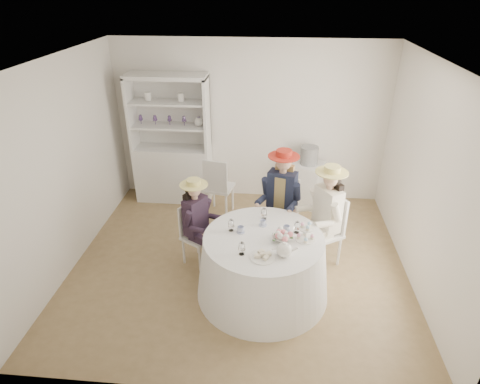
{
  "coord_description": "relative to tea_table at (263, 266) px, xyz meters",
  "views": [
    {
      "loc": [
        0.41,
        -4.44,
        3.49
      ],
      "look_at": [
        0.0,
        0.1,
        1.05
      ],
      "focal_mm": 30.0,
      "sensor_mm": 36.0,
      "label": 1
    }
  ],
  "objects": [
    {
      "name": "guest_mid",
      "position": [
        0.2,
        1.02,
        0.44
      ],
      "size": [
        0.57,
        0.61,
        1.5
      ],
      "rotation": [
        0.0,
        0.0,
        -0.31
      ],
      "color": "silver",
      "rests_on": "ground"
    },
    {
      "name": "hutch",
      "position": [
        -1.64,
        2.33,
        0.37
      ],
      "size": [
        1.48,
        0.96,
        2.18
      ],
      "rotation": [
        0.0,
        0.0,
        -0.4
      ],
      "color": "silver",
      "rests_on": "ground"
    },
    {
      "name": "teacup_c",
      "position": [
        0.27,
        0.16,
        0.44
      ],
      "size": [
        0.1,
        0.1,
        0.07
      ],
      "primitive_type": "imported",
      "rotation": [
        0.0,
        0.0,
        0.19
      ],
      "color": "white",
      "rests_on": "tea_table"
    },
    {
      "name": "teacup_b",
      "position": [
        -0.02,
        0.26,
        0.44
      ],
      "size": [
        0.09,
        0.09,
        0.07
      ],
      "primitive_type": "imported",
      "rotation": [
        0.0,
        0.0,
        0.42
      ],
      "color": "white",
      "rests_on": "tea_table"
    },
    {
      "name": "hatbox",
      "position": [
        0.66,
        2.32,
        0.5
      ],
      "size": [
        0.37,
        0.37,
        0.29
      ],
      "primitive_type": "cylinder",
      "rotation": [
        0.0,
        0.0,
        -0.29
      ],
      "color": "black",
      "rests_on": "side_table"
    },
    {
      "name": "stemware_set",
      "position": [
        -0.0,
        0.0,
        0.49
      ],
      "size": [
        0.86,
        0.83,
        0.15
      ],
      "color": "white",
      "rests_on": "tea_table"
    },
    {
      "name": "sandwich_plate",
      "position": [
        0.0,
        -0.38,
        0.43
      ],
      "size": [
        0.28,
        0.28,
        0.06
      ],
      "rotation": [
        0.0,
        0.0,
        -0.2
      ],
      "color": "white",
      "rests_on": "tea_table"
    },
    {
      "name": "teacup_a",
      "position": [
        -0.28,
        0.08,
        0.45
      ],
      "size": [
        0.09,
        0.09,
        0.07
      ],
      "primitive_type": "imported",
      "rotation": [
        0.0,
        0.0,
        -0.05
      ],
      "color": "white",
      "rests_on": "tea_table"
    },
    {
      "name": "wall_right",
      "position": [
        1.91,
        0.57,
        0.94
      ],
      "size": [
        0.0,
        4.5,
        4.5
      ],
      "primitive_type": "plane",
      "rotation": [
        1.57,
        0.0,
        -1.57
      ],
      "color": "white",
      "rests_on": "ground"
    },
    {
      "name": "wall_front",
      "position": [
        -0.34,
        -1.43,
        0.94
      ],
      "size": [
        4.5,
        0.0,
        4.5
      ],
      "primitive_type": "plane",
      "rotation": [
        -1.57,
        0.0,
        0.0
      ],
      "color": "white",
      "rests_on": "ground"
    },
    {
      "name": "wall_back",
      "position": [
        -0.34,
        2.57,
        0.94
      ],
      "size": [
        4.5,
        0.0,
        4.5
      ],
      "primitive_type": "plane",
      "rotation": [
        1.57,
        0.0,
        0.0
      ],
      "color": "white",
      "rests_on": "ground"
    },
    {
      "name": "wall_left",
      "position": [
        -2.59,
        0.57,
        0.94
      ],
      "size": [
        0.0,
        4.5,
        4.5
      ],
      "primitive_type": "plane",
      "rotation": [
        1.57,
        0.0,
        1.57
      ],
      "color": "white",
      "rests_on": "ground"
    },
    {
      "name": "table_teapot",
      "position": [
        0.23,
        -0.32,
        0.49
      ],
      "size": [
        0.24,
        0.17,
        0.18
      ],
      "rotation": [
        0.0,
        0.0,
        -0.36
      ],
      "color": "white",
      "rests_on": "tea_table"
    },
    {
      "name": "guest_left",
      "position": [
        -0.89,
        0.53,
        0.31
      ],
      "size": [
        0.54,
        0.5,
        1.27
      ],
      "rotation": [
        0.0,
        0.0,
        1.04
      ],
      "color": "silver",
      "rests_on": "ground"
    },
    {
      "name": "flower_arrangement",
      "position": [
        0.21,
        -0.04,
        0.5
      ],
      "size": [
        0.18,
        0.18,
        0.07
      ],
      "rotation": [
        0.0,
        0.0,
        0.22
      ],
      "color": "pink",
      "rests_on": "tea_table"
    },
    {
      "name": "side_table",
      "position": [
        0.66,
        2.32,
        -0.03
      ],
      "size": [
        0.63,
        0.63,
        0.76
      ],
      "primitive_type": "cube",
      "rotation": [
        0.0,
        0.0,
        -0.38
      ],
      "color": "silver",
      "rests_on": "ground"
    },
    {
      "name": "flower_bowl",
      "position": [
        0.2,
        -0.03,
        0.44
      ],
      "size": [
        0.25,
        0.25,
        0.05
      ],
      "primitive_type": "imported",
      "rotation": [
        0.0,
        0.0,
        -0.22
      ],
      "color": "white",
      "rests_on": "tea_table"
    },
    {
      "name": "ceiling",
      "position": [
        -0.34,
        0.57,
        2.29
      ],
      "size": [
        4.5,
        4.5,
        0.0
      ],
      "primitive_type": "plane",
      "rotation": [
        3.14,
        0.0,
        0.0
      ],
      "color": "white",
      "rests_on": "wall_back"
    },
    {
      "name": "ground",
      "position": [
        -0.34,
        0.57,
        -0.41
      ],
      "size": [
        4.5,
        4.5,
        0.0
      ],
      "primitive_type": "plane",
      "color": "olive",
      "rests_on": "ground"
    },
    {
      "name": "spare_chair",
      "position": [
        -0.8,
        1.79,
        0.14
      ],
      "size": [
        0.5,
        0.5,
        1.02
      ],
      "rotation": [
        0.0,
        0.0,
        2.94
      ],
      "color": "silver",
      "rests_on": "ground"
    },
    {
      "name": "guest_right",
      "position": [
        0.78,
        0.68,
        0.41
      ],
      "size": [
        0.62,
        0.58,
        1.45
      ],
      "rotation": [
        0.0,
        0.0,
        -1.02
      ],
      "color": "silver",
      "rests_on": "ground"
    },
    {
      "name": "tea_table",
      "position": [
        0.0,
        0.0,
        0.0
      ],
      "size": [
        1.62,
        1.62,
        0.82
      ],
      "rotation": [
        0.0,
        0.0,
        0.32
      ],
      "color": "white",
      "rests_on": "ground"
    },
    {
      "name": "cupcake_stand",
      "position": [
        0.48,
        0.0,
        0.49
      ],
      "size": [
        0.23,
        0.23,
        0.21
      ],
      "rotation": [
        0.0,
        0.0,
        -0.43
      ],
      "color": "white",
      "rests_on": "tea_table"
    }
  ]
}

